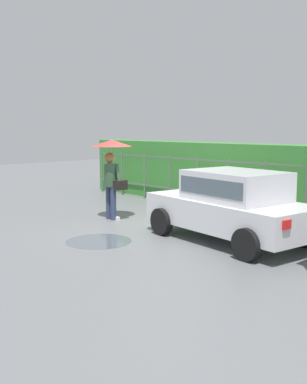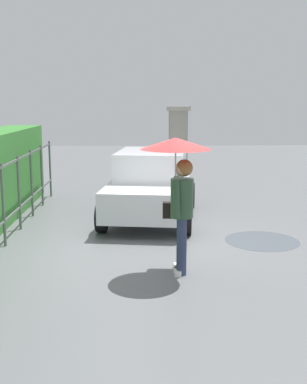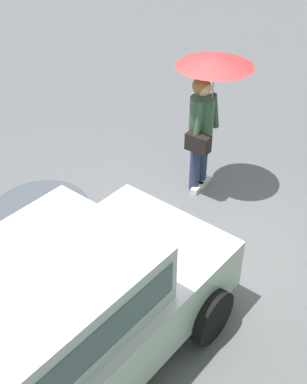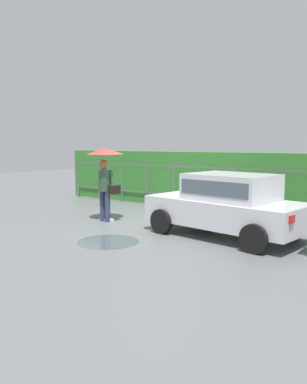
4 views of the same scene
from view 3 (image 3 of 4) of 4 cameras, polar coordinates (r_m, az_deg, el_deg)
The scene contains 4 objects.
ground_plane at distance 6.41m, azimuth 3.73°, elevation -6.05°, with size 40.00×40.00×0.00m, color slate.
car at distance 4.58m, azimuth -11.65°, elevation -14.32°, with size 3.90×2.26×1.48m.
pedestrian at distance 6.71m, azimuth 6.33°, elevation 11.26°, with size 1.02×1.02×2.05m.
puddle_near at distance 7.18m, azimuth -12.93°, elevation -1.72°, with size 1.37×1.37×0.00m, color #4C545B.
Camera 3 is at (4.27, 2.15, 4.27)m, focal length 46.13 mm.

